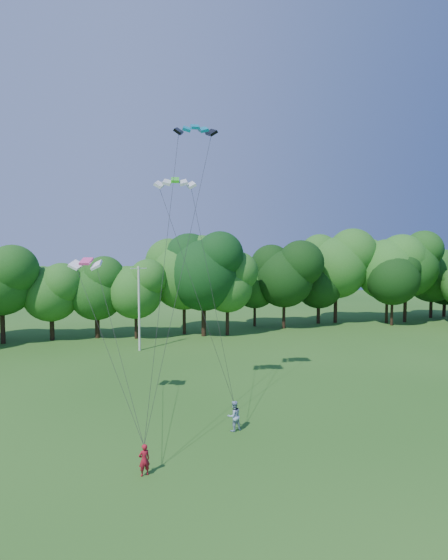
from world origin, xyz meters
name	(u,v)px	position (x,y,z in m)	size (l,w,h in m)	color
ground	(301,485)	(0.00, 0.00, 0.00)	(160.00, 160.00, 0.00)	#215417
utility_pole	(139,308)	(-3.70, 28.80, 4.55)	(1.72, 0.61, 8.88)	silver
kite_flyer_left	(144,460)	(-6.65, 3.03, 0.76)	(0.55, 0.36, 1.52)	maroon
kite_flyer_right	(234,416)	(-0.96, 6.52, 0.89)	(0.87, 0.67, 1.78)	#90AAC8
kite_teal	(195,127)	(-2.02, 11.29, 18.63)	(2.84, 1.60, 0.62)	#047895
kite_green	(175,180)	(-3.35, 11.36, 15.14)	(2.79, 1.69, 0.55)	#34DA20
kite_pink	(86,261)	(-8.99, 12.04, 9.88)	(2.18, 1.57, 0.48)	#F14390
tree_back_center	(204,265)	(4.75, 34.11, 8.69)	(9.56, 9.56, 13.91)	#301D12
tree_back_east	(388,262)	(32.37, 35.14, 8.83)	(9.72, 9.72, 14.14)	#362815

